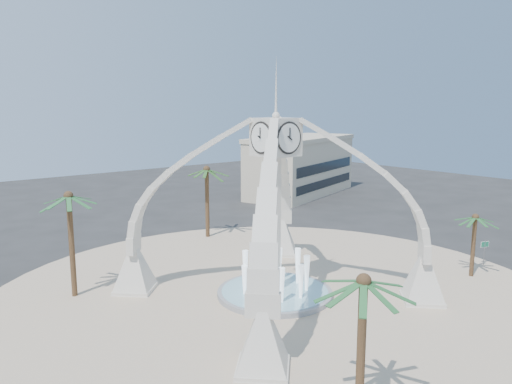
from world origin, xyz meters
TOP-DOWN VIEW (x-y plane):
  - ground at (0.00, 0.00)m, footprint 140.00×140.00m
  - plaza at (0.00, 0.00)m, footprint 40.00×40.00m
  - clock_tower at (-0.00, -0.00)m, footprint 17.94×17.94m
  - fountain at (0.00, 0.00)m, footprint 8.00×8.00m
  - building_ne at (30.00, 28.00)m, footprint 21.87×14.17m
  - palm_east at (14.45, -6.68)m, footprint 3.56×3.56m
  - palm_west at (-10.79, 8.80)m, footprint 5.00×5.00m
  - palm_north at (5.29, 16.16)m, footprint 4.80×4.80m
  - palm_south at (-6.22, -12.44)m, footprint 5.31×5.31m
  - street_sign at (17.83, -5.98)m, footprint 0.75×0.32m

SIDE VIEW (x-z plane):
  - ground at x=0.00m, z-range 0.00..0.00m
  - plaza at x=0.00m, z-range 0.00..0.06m
  - fountain at x=0.00m, z-range -1.52..2.10m
  - street_sign at x=17.83m, z-range 0.47..2.64m
  - building_ne at x=30.00m, z-range 0.01..8.61m
  - palm_east at x=14.45m, z-range 1.98..7.33m
  - palm_south at x=-6.22m, z-range 2.54..9.31m
  - clock_tower at x=0.00m, z-range -1.66..14.64m
  - palm_north at x=5.29m, z-range 2.93..10.65m
  - palm_west at x=-10.79m, z-range 3.04..10.91m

